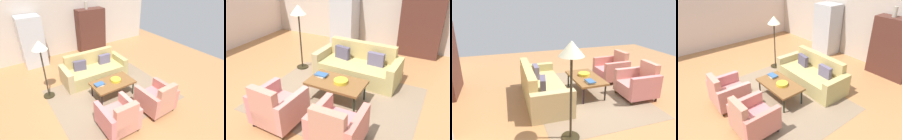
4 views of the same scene
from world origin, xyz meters
The scene contains 14 objects.
ground_plane centered at (0.00, 0.00, 0.00)m, with size 10.49×10.49×0.00m, color #AF7747.
wall_back centered at (0.00, 3.83, 1.40)m, with size 8.74×0.12×2.80m, color beige.
wall_left centered at (-4.37, 0.00, 1.40)m, with size 0.12×7.66×2.80m, color beige.
area_rug centered at (0.21, 0.16, 0.00)m, with size 3.40×2.60×0.01m, color #866F56.
couch centered at (0.21, 1.30, 0.29)m, with size 2.12×0.95×0.86m.
coffee_table centered at (0.21, 0.11, 0.42)m, with size 1.20×0.70×0.46m.
armchair_left centered at (-0.40, -1.06, 0.34)m, with size 0.82×0.82×0.88m.
armchair_right centered at (0.81, -1.06, 0.34)m, with size 0.82×0.82×0.88m.
fruit_bowl centered at (0.31, 0.11, 0.49)m, with size 0.29×0.29×0.07m, color gold.
book_stack centered at (-0.19, 0.18, 0.49)m, with size 0.27×0.21×0.06m.
cabinet centered at (1.31, 3.48, 0.90)m, with size 1.20×0.51×1.80m.
vase_tall centered at (1.16, 3.48, 1.95)m, with size 0.12×0.12×0.30m, color #B0A893.
refrigerator centered at (-1.17, 3.38, 0.93)m, with size 0.80×0.73×1.85m.
floor_lamp centered at (-1.38, 1.10, 1.44)m, with size 0.40×0.40×1.72m.
Camera 4 is at (3.86, -2.54, 3.25)m, focal length 33.42 mm.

